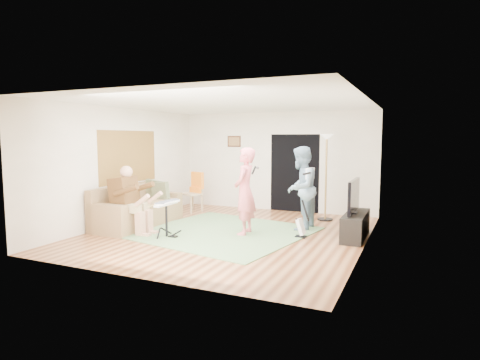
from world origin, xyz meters
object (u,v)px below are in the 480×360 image
Objects in this scene: guitarist at (301,188)px; dining_chair at (193,198)px; tv_cabinet at (355,226)px; singer at (245,191)px; sofa at (135,212)px; torchiere_lamp at (326,162)px; guitar_spare at (301,227)px; television at (354,196)px; drum_kit at (166,221)px.

dining_chair is at bearing -102.03° from guitarist.
singer is at bearing -163.58° from tv_cabinet.
sofa is 4.67m from torchiere_lamp.
guitar_spare is 1.08m from tv_cabinet.
singer is at bearing -18.97° from dining_chair.
television is at bearing 99.82° from singer.
guitar_spare is at bearing 20.09° from guitarist.
singer is at bearing 4.55° from sofa.
drum_kit is 0.41× the size of guitarist.
television is at bearing 23.42° from drum_kit.
sofa is 1.26× the size of singer.
torchiere_lamp is at bearing 121.60° from tv_cabinet.
dining_chair is at bearing -174.88° from torchiere_lamp.
dining_chair reaches higher than tv_cabinet.
tv_cabinet is (4.80, 0.84, -0.06)m from sofa.
torchiere_lamp is (3.87, 2.35, 1.13)m from sofa.
torchiere_lamp is (2.57, 3.00, 1.10)m from drum_kit.
sofa is 1.46m from drum_kit.
guitar_spare is 2.28m from torchiere_lamp.
guitar_spare is at bearing -5.78° from dining_chair.
dining_chair is (-0.98, 2.69, 0.05)m from drum_kit.
torchiere_lamp is at bearing 31.29° from sofa.
television is at bearing 10.07° from sofa.
drum_kit is at bearing -156.88° from tv_cabinet.
tv_cabinet is (4.48, -1.19, -0.13)m from dining_chair.
television is at bearing 180.00° from tv_cabinet.
sofa is at bearing -173.62° from guitar_spare.
torchiere_lamp is at bearing 24.16° from dining_chair.
singer is at bearing -163.21° from television.
singer is 1.35m from guitar_spare.
guitar_spare is at bearing -92.12° from torchiere_lamp.
singer is 1.53× the size of television.
dining_chair is (-3.26, 0.88, -0.53)m from guitarist.
drum_kit is at bearing -156.58° from television.
torchiere_lamp reaches higher than tv_cabinet.
guitarist is 0.87× the size of torchiere_lamp.
torchiere_lamp reaches higher than guitar_spare.
guitarist is at bearing 106.98° from guitar_spare.
singer is 1.68× the size of dining_chair.
television is (-0.05, 0.00, 0.60)m from tv_cabinet.
guitar_spare is (3.80, 0.42, -0.09)m from sofa.
sofa is 1.93× the size of television.
singer is at bearing -119.64° from torchiere_lamp.
tv_cabinet is at bearing -58.40° from torchiere_lamp.
singer reaches higher than dining_chair.
drum_kit is 2.86m from dining_chair.
guitar_spare is (1.15, 0.21, -0.68)m from singer.
tv_cabinet is at bearing 9.97° from sofa.
sofa is 3.81m from guitarist.
television is (1.17, -0.31, -0.06)m from guitarist.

